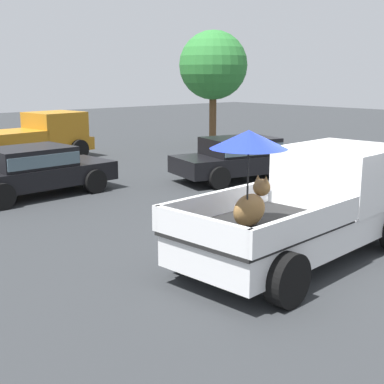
% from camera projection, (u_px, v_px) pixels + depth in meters
% --- Properties ---
extents(ground_plane, '(80.00, 80.00, 0.00)m').
position_uv_depth(ground_plane, '(297.00, 260.00, 9.48)').
color(ground_plane, '#2D3033').
extents(pickup_truck_main, '(5.16, 2.51, 2.41)m').
position_uv_depth(pickup_truck_main, '(313.00, 203.00, 9.56)').
color(pickup_truck_main, black).
rests_on(pickup_truck_main, ground).
extents(pickup_truck_red, '(4.97, 2.60, 1.80)m').
position_uv_depth(pickup_truck_red, '(33.00, 138.00, 20.22)').
color(pickup_truck_red, black).
rests_on(pickup_truck_red, ground).
extents(parked_sedan_near, '(4.60, 2.75, 1.33)m').
position_uv_depth(parked_sedan_near, '(241.00, 156.00, 16.52)').
color(parked_sedan_near, black).
rests_on(parked_sedan_near, ground).
extents(parked_sedan_far, '(4.38, 2.14, 1.33)m').
position_uv_depth(parked_sedan_far, '(32.00, 169.00, 14.35)').
color(parked_sedan_far, black).
rests_on(parked_sedan_far, ground).
extents(tree_by_lot, '(3.02, 3.02, 5.14)m').
position_uv_depth(tree_by_lot, '(213.00, 66.00, 23.55)').
color(tree_by_lot, brown).
rests_on(tree_by_lot, ground).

